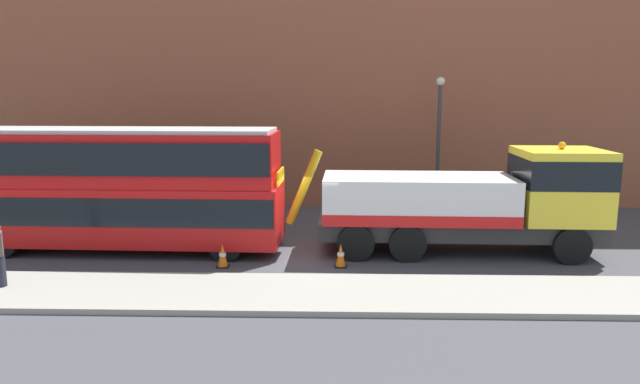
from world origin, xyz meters
TOP-DOWN VIEW (x-y plane):
  - ground_plane at (0.00, 0.00)m, footprint 120.00×120.00m
  - near_kerb at (0.00, -4.20)m, footprint 60.00×2.80m
  - building_facade at (0.00, 8.06)m, footprint 60.00×1.50m
  - recovery_tow_truck at (5.61, -0.01)m, footprint 10.17×2.87m
  - double_decker_bus at (-6.13, -0.00)m, footprint 11.10×2.84m
  - traffic_cone_near_bus at (-2.24, -1.80)m, footprint 0.36×0.36m
  - traffic_cone_midway at (1.33, -1.69)m, footprint 0.36×0.36m
  - street_lamp at (5.52, 5.87)m, footprint 0.36×0.36m

SIDE VIEW (x-z plane):
  - ground_plane at x=0.00m, z-range 0.00..0.00m
  - near_kerb at x=0.00m, z-range 0.00..0.15m
  - traffic_cone_near_bus at x=-2.24m, z-range -0.02..0.70m
  - traffic_cone_midway at x=1.33m, z-range -0.02..0.70m
  - recovery_tow_truck at x=5.61m, z-range -0.08..3.59m
  - double_decker_bus at x=-6.13m, z-range 0.20..4.26m
  - street_lamp at x=5.52m, z-range 0.56..6.39m
  - building_facade at x=0.00m, z-range 0.07..16.07m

